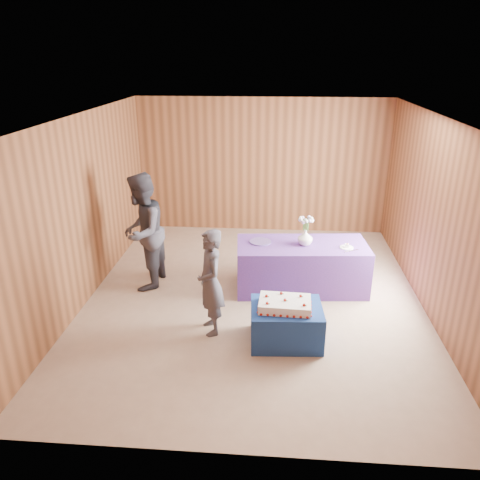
# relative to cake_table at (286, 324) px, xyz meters

# --- Properties ---
(ground) EXTENTS (6.00, 6.00, 0.00)m
(ground) POSITION_rel_cake_table_xyz_m (-0.47, 1.10, -0.25)
(ground) COLOR gray
(ground) RESTS_ON ground
(room_shell) EXTENTS (5.04, 6.04, 2.72)m
(room_shell) POSITION_rel_cake_table_xyz_m (-0.47, 1.10, 1.55)
(room_shell) COLOR brown
(room_shell) RESTS_ON ground
(cake_table) EXTENTS (0.94, 0.75, 0.50)m
(cake_table) POSITION_rel_cake_table_xyz_m (0.00, 0.00, 0.00)
(cake_table) COLOR navy
(cake_table) RESTS_ON ground
(serving_table) EXTENTS (2.07, 1.06, 0.75)m
(serving_table) POSITION_rel_cake_table_xyz_m (0.25, 1.50, 0.12)
(serving_table) COLOR #623189
(serving_table) RESTS_ON ground
(sheet_cake) EXTENTS (0.70, 0.49, 0.16)m
(sheet_cake) POSITION_rel_cake_table_xyz_m (-0.03, -0.03, 0.31)
(sheet_cake) COLOR white
(sheet_cake) RESTS_ON cake_table
(vase) EXTENTS (0.29, 0.29, 0.24)m
(vase) POSITION_rel_cake_table_xyz_m (0.28, 1.48, 0.62)
(vase) COLOR silver
(vase) RESTS_ON serving_table
(flower_spray) EXTENTS (0.24, 0.24, 0.18)m
(flower_spray) POSITION_rel_cake_table_xyz_m (0.28, 1.48, 0.89)
(flower_spray) COLOR #2E6528
(flower_spray) RESTS_ON vase
(platter) EXTENTS (0.37, 0.37, 0.02)m
(platter) POSITION_rel_cake_table_xyz_m (-0.40, 1.53, 0.51)
(platter) COLOR #59458A
(platter) RESTS_ON serving_table
(plate) EXTENTS (0.25, 0.25, 0.01)m
(plate) POSITION_rel_cake_table_xyz_m (0.91, 1.41, 0.51)
(plate) COLOR white
(plate) RESTS_ON serving_table
(cake_slice) EXTENTS (0.07, 0.06, 0.07)m
(cake_slice) POSITION_rel_cake_table_xyz_m (0.91, 1.40, 0.54)
(cake_slice) COLOR white
(cake_slice) RESTS_ON plate
(knife) EXTENTS (0.24, 0.14, 0.00)m
(knife) POSITION_rel_cake_table_xyz_m (0.96, 1.29, 0.50)
(knife) COLOR silver
(knife) RESTS_ON serving_table
(guest_left) EXTENTS (0.51, 0.62, 1.44)m
(guest_left) POSITION_rel_cake_table_xyz_m (-0.99, 0.17, 0.47)
(guest_left) COLOR #3C3A45
(guest_left) RESTS_ON ground
(guest_right) EXTENTS (0.75, 0.94, 1.84)m
(guest_right) POSITION_rel_cake_table_xyz_m (-2.21, 1.39, 0.67)
(guest_right) COLOR #373641
(guest_right) RESTS_ON ground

